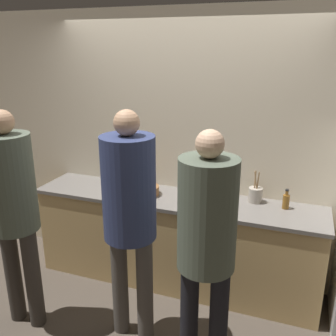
{
  "coord_description": "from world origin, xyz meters",
  "views": [
    {
      "loc": [
        1.06,
        -2.75,
        2.25
      ],
      "look_at": [
        0.0,
        0.14,
        1.25
      ],
      "focal_mm": 40.0,
      "sensor_mm": 36.0,
      "label": 1
    }
  ],
  "objects_px": {
    "person_left": "(13,202)",
    "person_right": "(207,235)",
    "person_center": "(129,206)",
    "fruit_bowl": "(144,190)",
    "cup_black": "(110,178)",
    "utensil_crock": "(255,194)",
    "bottle_amber": "(286,201)"
  },
  "relations": [
    {
      "from": "person_left",
      "to": "bottle_amber",
      "type": "xyz_separation_m",
      "value": [
        1.98,
        1.08,
        -0.14
      ]
    },
    {
      "from": "person_left",
      "to": "person_center",
      "type": "height_order",
      "value": "person_center"
    },
    {
      "from": "fruit_bowl",
      "to": "bottle_amber",
      "type": "distance_m",
      "value": 1.3
    },
    {
      "from": "cup_black",
      "to": "bottle_amber",
      "type": "bearing_deg",
      "value": -1.56
    },
    {
      "from": "person_left",
      "to": "cup_black",
      "type": "xyz_separation_m",
      "value": [
        0.23,
        1.13,
        -0.16
      ]
    },
    {
      "from": "person_left",
      "to": "fruit_bowl",
      "type": "bearing_deg",
      "value": 54.04
    },
    {
      "from": "utensil_crock",
      "to": "person_right",
      "type": "bearing_deg",
      "value": -98.8
    },
    {
      "from": "person_left",
      "to": "cup_black",
      "type": "relative_size",
      "value": 17.75
    },
    {
      "from": "fruit_bowl",
      "to": "bottle_amber",
      "type": "height_order",
      "value": "bottle_amber"
    },
    {
      "from": "utensil_crock",
      "to": "person_center",
      "type": "bearing_deg",
      "value": -129.75
    },
    {
      "from": "bottle_amber",
      "to": "cup_black",
      "type": "height_order",
      "value": "bottle_amber"
    },
    {
      "from": "person_right",
      "to": "bottle_amber",
      "type": "xyz_separation_m",
      "value": [
        0.44,
        1.05,
        -0.12
      ]
    },
    {
      "from": "person_right",
      "to": "utensil_crock",
      "type": "bearing_deg",
      "value": 81.2
    },
    {
      "from": "person_left",
      "to": "person_right",
      "type": "xyz_separation_m",
      "value": [
        1.54,
        0.03,
        -0.02
      ]
    },
    {
      "from": "person_left",
      "to": "fruit_bowl",
      "type": "xyz_separation_m",
      "value": [
        0.69,
        0.96,
        -0.16
      ]
    },
    {
      "from": "cup_black",
      "to": "person_center",
      "type": "bearing_deg",
      "value": -54.26
    },
    {
      "from": "person_right",
      "to": "fruit_bowl",
      "type": "distance_m",
      "value": 1.27
    },
    {
      "from": "person_center",
      "to": "cup_black",
      "type": "relative_size",
      "value": 18.0
    },
    {
      "from": "fruit_bowl",
      "to": "person_left",
      "type": "bearing_deg",
      "value": -125.96
    },
    {
      "from": "person_center",
      "to": "person_right",
      "type": "relative_size",
      "value": 1.03
    },
    {
      "from": "person_left",
      "to": "person_center",
      "type": "bearing_deg",
      "value": 11.03
    },
    {
      "from": "person_right",
      "to": "bottle_amber",
      "type": "height_order",
      "value": "person_right"
    },
    {
      "from": "person_left",
      "to": "person_right",
      "type": "relative_size",
      "value": 1.02
    },
    {
      "from": "person_right",
      "to": "fruit_bowl",
      "type": "height_order",
      "value": "person_right"
    },
    {
      "from": "person_left",
      "to": "person_center",
      "type": "distance_m",
      "value": 0.93
    },
    {
      "from": "person_center",
      "to": "fruit_bowl",
      "type": "relative_size",
      "value": 6.55
    },
    {
      "from": "person_right",
      "to": "cup_black",
      "type": "distance_m",
      "value": 1.71
    },
    {
      "from": "utensil_crock",
      "to": "cup_black",
      "type": "height_order",
      "value": "utensil_crock"
    },
    {
      "from": "person_center",
      "to": "utensil_crock",
      "type": "distance_m",
      "value": 1.26
    },
    {
      "from": "person_center",
      "to": "fruit_bowl",
      "type": "distance_m",
      "value": 0.83
    },
    {
      "from": "utensil_crock",
      "to": "cup_black",
      "type": "bearing_deg",
      "value": -179.66
    },
    {
      "from": "person_right",
      "to": "person_left",
      "type": "bearing_deg",
      "value": -178.99
    }
  ]
}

